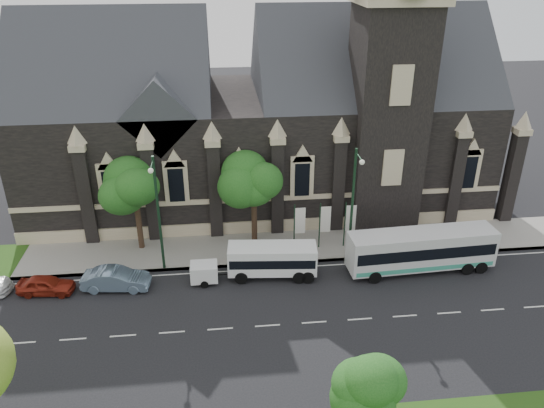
{
  "coord_description": "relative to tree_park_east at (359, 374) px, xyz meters",
  "views": [
    {
      "loc": [
        0.44,
        -26.34,
        21.61
      ],
      "look_at": [
        3.94,
        6.0,
        5.64
      ],
      "focal_mm": 34.64,
      "sensor_mm": 36.0,
      "label": 1
    }
  ],
  "objects": [
    {
      "name": "box_trailer",
      "position": [
        -7.17,
        14.64,
        -3.78
      ],
      "size": [
        2.77,
        1.62,
        1.48
      ],
      "rotation": [
        0.0,
        0.0,
        -0.0
      ],
      "color": "white",
      "rests_on": "ground"
    },
    {
      "name": "banner_flag_center",
      "position": [
        2.11,
        18.32,
        -2.24
      ],
      "size": [
        0.9,
        0.1,
        4.0
      ],
      "color": "#15301D",
      "rests_on": "ground"
    },
    {
      "name": "tree_park_east",
      "position": [
        0.0,
        0.0,
        0.0
      ],
      "size": [
        3.4,
        3.4,
        6.28
      ],
      "color": "black",
      "rests_on": "ground"
    },
    {
      "name": "street_lamp_near",
      "position": [
        3.82,
        16.42,
        0.49
      ],
      "size": [
        0.36,
        1.88,
        9.0
      ],
      "color": "#15301D",
      "rests_on": "ground"
    },
    {
      "name": "sidewalk",
      "position": [
        -6.18,
        18.82,
        -4.54
      ],
      "size": [
        80.0,
        5.0,
        0.15
      ],
      "primitive_type": "cube",
      "color": "gray",
      "rests_on": "ground"
    },
    {
      "name": "tour_coach",
      "position": [
        8.67,
        14.53,
        -2.89
      ],
      "size": [
        10.93,
        2.99,
        3.16
      ],
      "rotation": [
        0.0,
        0.0,
        0.05
      ],
      "color": "silver",
      "rests_on": "ground"
    },
    {
      "name": "street_lamp_mid",
      "position": [
        -10.18,
        16.42,
        0.49
      ],
      "size": [
        0.36,
        1.88,
        9.0
      ],
      "color": "#15301D",
      "rests_on": "ground"
    },
    {
      "name": "tree_walk_left",
      "position": [
        -11.97,
        20.03,
        1.12
      ],
      "size": [
        3.91,
        3.91,
        7.64
      ],
      "color": "black",
      "rests_on": "ground"
    },
    {
      "name": "ground",
      "position": [
        -6.18,
        9.32,
        -4.62
      ],
      "size": [
        160.0,
        160.0,
        0.0
      ],
      "primitive_type": "plane",
      "color": "black",
      "rests_on": "ground"
    },
    {
      "name": "banner_flag_left",
      "position": [
        0.11,
        18.32,
        -2.24
      ],
      "size": [
        0.9,
        0.1,
        4.0
      ],
      "color": "#15301D",
      "rests_on": "ground"
    },
    {
      "name": "museum",
      "position": [
        -1.06,
        28.1,
        3.55
      ],
      "size": [
        40.0,
        17.7,
        29.9
      ],
      "color": "black",
      "rests_on": "ground"
    },
    {
      "name": "shuttle_bus",
      "position": [
        -2.24,
        14.95,
        -3.19
      ],
      "size": [
        6.49,
        2.78,
        2.45
      ],
      "rotation": [
        0.0,
        0.0,
        -0.09
      ],
      "color": "white",
      "rests_on": "ground"
    },
    {
      "name": "banner_flag_right",
      "position": [
        4.11,
        18.32,
        -2.24
      ],
      "size": [
        0.9,
        0.1,
        4.0
      ],
      "color": "#15301D",
      "rests_on": "ground"
    },
    {
      "name": "sedan",
      "position": [
        -13.3,
        14.51,
        -3.85
      ],
      "size": [
        4.79,
        2.07,
        1.53
      ],
      "primitive_type": "imported",
      "rotation": [
        0.0,
        0.0,
        1.47
      ],
      "color": "slate",
      "rests_on": "ground"
    },
    {
      "name": "car_far_red",
      "position": [
        -18.04,
        14.48,
        -3.96
      ],
      "size": [
        3.98,
        1.94,
        1.31
      ],
      "primitive_type": "imported",
      "rotation": [
        0.0,
        0.0,
        1.46
      ],
      "color": "maroon",
      "rests_on": "ground"
    },
    {
      "name": "tree_walk_right",
      "position": [
        -2.96,
        20.04,
        1.2
      ],
      "size": [
        4.08,
        4.08,
        7.8
      ],
      "color": "black",
      "rests_on": "ground"
    }
  ]
}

